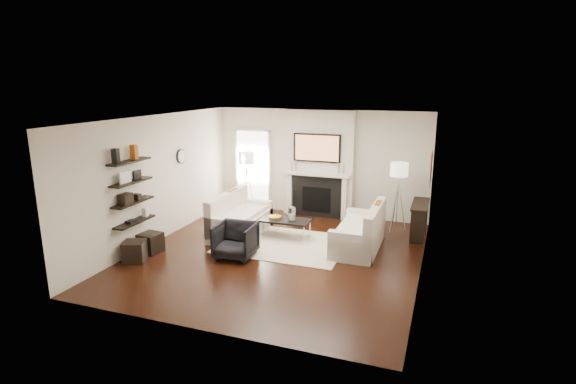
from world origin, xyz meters
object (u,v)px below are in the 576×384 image
(lamp_right_shade, at_px, (399,169))
(ottoman_near, at_px, (151,243))
(loveseat_right_base, at_px, (358,238))
(lamp_left_shade, at_px, (246,158))
(armchair, at_px, (235,239))
(loveseat_left_base, at_px, (241,225))
(coffee_table, at_px, (285,220))

(lamp_right_shade, height_order, ottoman_near, lamp_right_shade)
(loveseat_right_base, height_order, lamp_left_shade, lamp_left_shade)
(armchair, bearing_deg, lamp_right_shade, 40.92)
(loveseat_left_base, bearing_deg, lamp_right_shade, 23.47)
(loveseat_right_base, relative_size, coffee_table, 1.64)
(coffee_table, relative_size, ottoman_near, 2.75)
(loveseat_left_base, xyz_separation_m, ottoman_near, (-1.23, -1.63, -0.01))
(coffee_table, distance_m, lamp_left_shade, 2.51)
(lamp_right_shade, bearing_deg, lamp_left_shade, 176.21)
(loveseat_left_base, xyz_separation_m, lamp_right_shade, (3.29, 1.43, 1.24))
(armchair, xyz_separation_m, lamp_left_shade, (-1.12, 2.97, 1.07))
(loveseat_right_base, height_order, ottoman_near, loveseat_right_base)
(loveseat_left_base, relative_size, armchair, 2.38)
(armchair, height_order, lamp_left_shade, lamp_left_shade)
(loveseat_left_base, distance_m, loveseat_right_base, 2.68)
(loveseat_right_base, relative_size, ottoman_near, 4.50)
(loveseat_right_base, xyz_separation_m, lamp_left_shade, (-3.29, 1.67, 1.24))
(loveseat_right_base, xyz_separation_m, armchair, (-2.17, -1.30, 0.17))
(armchair, bearing_deg, coffee_table, 65.92)
(loveseat_right_base, distance_m, coffee_table, 1.65)
(loveseat_left_base, xyz_separation_m, coffee_table, (1.04, 0.12, 0.19))
(lamp_left_shade, height_order, lamp_right_shade, same)
(loveseat_right_base, xyz_separation_m, ottoman_near, (-3.91, -1.65, -0.01))
(coffee_table, bearing_deg, lamp_right_shade, 30.24)
(ottoman_near, bearing_deg, lamp_right_shade, 34.10)
(loveseat_left_base, bearing_deg, loveseat_right_base, 0.35)
(loveseat_left_base, height_order, loveseat_right_base, same)
(coffee_table, relative_size, lamp_left_shade, 2.75)
(ottoman_near, bearing_deg, coffee_table, 37.62)
(loveseat_left_base, bearing_deg, lamp_left_shade, 110.03)
(lamp_right_shade, bearing_deg, coffee_table, -149.76)
(lamp_right_shade, xyz_separation_m, ottoman_near, (-4.52, -3.06, -1.25))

